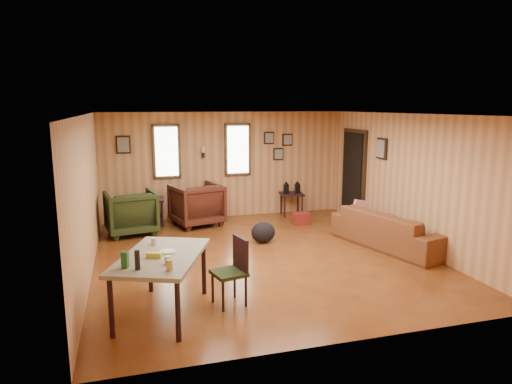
# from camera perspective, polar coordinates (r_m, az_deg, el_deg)

# --- Properties ---
(room) EXTENTS (5.54, 6.04, 2.44)m
(room) POSITION_cam_1_polar(r_m,az_deg,el_deg) (7.87, 1.44, 1.01)
(room) COLOR brown
(room) RESTS_ON ground
(sofa) EXTENTS (1.23, 2.37, 0.89)m
(sofa) POSITION_cam_1_polar(r_m,az_deg,el_deg) (8.62, 16.57, -3.74)
(sofa) COLOR brown
(sofa) RESTS_ON ground
(recliner_brown) EXTENTS (1.17, 1.12, 0.99)m
(recliner_brown) POSITION_cam_1_polar(r_m,az_deg,el_deg) (9.85, -7.44, -1.29)
(recliner_brown) COLOR #451E14
(recliner_brown) RESTS_ON ground
(recliner_green) EXTENTS (1.07, 1.02, 0.96)m
(recliner_green) POSITION_cam_1_polar(r_m,az_deg,el_deg) (9.43, -15.39, -2.22)
(recliner_green) COLOR #243116
(recliner_green) RESTS_ON ground
(end_table) EXTENTS (0.60, 0.55, 0.72)m
(end_table) POSITION_cam_1_polar(r_m,az_deg,el_deg) (10.02, -13.01, -1.83)
(end_table) COLOR black
(end_table) RESTS_ON ground
(side_table) EXTENTS (0.57, 0.57, 0.82)m
(side_table) POSITION_cam_1_polar(r_m,az_deg,el_deg) (10.63, 4.48, -0.00)
(side_table) COLOR black
(side_table) RESTS_ON ground
(cooler) EXTENTS (0.37, 0.27, 0.25)m
(cooler) POSITION_cam_1_polar(r_m,az_deg,el_deg) (9.95, 5.67, -3.32)
(cooler) COLOR maroon
(cooler) RESTS_ON ground
(backpack) EXTENTS (0.54, 0.46, 0.40)m
(backpack) POSITION_cam_1_polar(r_m,az_deg,el_deg) (8.58, 0.90, -5.07)
(backpack) COLOR black
(backpack) RESTS_ON ground
(sofa_pillows) EXTENTS (0.49, 1.58, 0.32)m
(sofa_pillows) POSITION_cam_1_polar(r_m,az_deg,el_deg) (8.71, 15.57, -3.21)
(sofa_pillows) COLOR brown
(sofa_pillows) RESTS_ON sofa
(dining_table) EXTENTS (1.39, 1.71, 0.98)m
(dining_table) POSITION_cam_1_polar(r_m,az_deg,el_deg) (5.70, -11.82, -8.37)
(dining_table) COLOR gray
(dining_table) RESTS_ON ground
(dining_chair) EXTENTS (0.48, 0.48, 0.88)m
(dining_chair) POSITION_cam_1_polar(r_m,az_deg,el_deg) (5.95, -2.82, -9.37)
(dining_chair) COLOR #243116
(dining_chair) RESTS_ON ground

